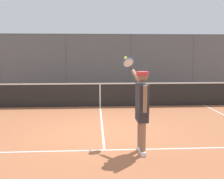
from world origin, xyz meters
The scene contains 5 objects.
ground_plane centered at (0.00, 0.00, 0.00)m, with size 60.00×60.00×0.00m, color #A8603D.
court_line_markings centered at (0.00, 1.58, 0.00)m, with size 8.69×9.27×0.01m.
fence_backdrop centered at (0.00, -8.88, 1.32)m, with size 20.98×1.37×3.20m.
tennis_net centered at (0.00, -3.87, 0.49)m, with size 11.17×0.09×1.07m.
tennis_player centered at (-0.80, 1.38, 1.07)m, with size 0.50×1.45×2.09m.
Camera 1 is at (0.19, 7.19, 2.19)m, focal length 44.24 mm.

